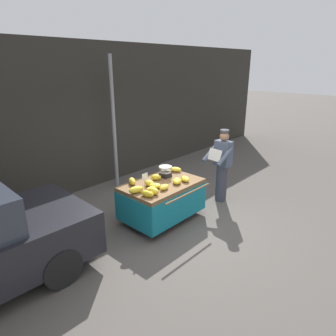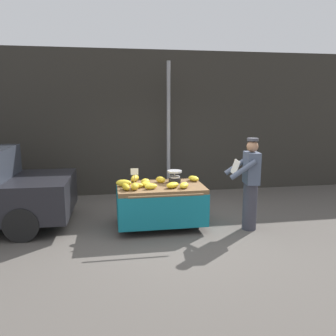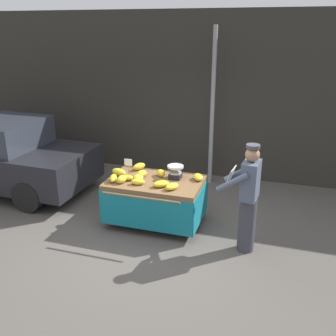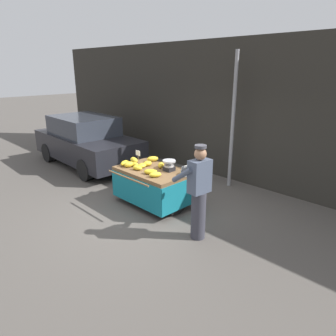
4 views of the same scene
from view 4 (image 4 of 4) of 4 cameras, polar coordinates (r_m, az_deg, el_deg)
The scene contains 20 objects.
ground_plane at distance 6.62m, azimuth -4.46°, elevation -8.15°, with size 60.00×60.00×0.00m, color #514C47.
back_wall at distance 8.38m, azimuth 12.02°, elevation 10.17°, with size 16.00×0.24×3.64m, color #2D2B26.
street_pole at distance 7.76m, azimuth 11.92°, elevation 8.37°, with size 0.09×0.09×3.32m, color gray.
banana_cart at distance 6.76m, azimuth -2.75°, elevation -2.07°, with size 1.63×1.25×0.82m.
weighing_scale at distance 6.56m, azimuth 0.20°, elevation 0.47°, with size 0.28×0.28×0.24m.
price_sign at distance 6.95m, azimuth -5.59°, elevation 2.53°, with size 0.14×0.01×0.34m.
banana_bunch_0 at distance 6.91m, azimuth -3.82°, elevation 0.86°, with size 0.16×0.20×0.12m, color gold.
banana_bunch_1 at distance 6.21m, azimuth -2.37°, elevation -1.22°, with size 0.15×0.25×0.10m, color yellow.
banana_bunch_2 at distance 6.39m, azimuth -3.24°, elevation -0.68°, with size 0.17×0.28×0.10m, color gold.
banana_bunch_3 at distance 6.77m, azimuth -1.31°, elevation 0.53°, with size 0.13×0.22×0.12m, color gold.
banana_bunch_4 at distance 6.87m, azimuth -7.27°, elevation 0.67°, with size 0.14×0.23×0.13m, color gold.
banana_bunch_5 at distance 7.00m, azimuth -7.99°, elevation 0.93°, with size 0.12×0.27×0.12m, color gold.
banana_bunch_6 at distance 6.66m, azimuth -5.69°, elevation 0.04°, with size 0.13×0.23×0.10m, color yellow.
banana_bunch_7 at distance 6.36m, azimuth 3.00°, elevation -0.76°, with size 0.16×0.25×0.10m, color yellow.
banana_bunch_8 at distance 6.82m, azimuth -4.79°, elevation 0.49°, with size 0.16×0.23×0.09m, color yellow.
banana_bunch_9 at distance 6.91m, azimuth -6.14°, elevation 0.68°, with size 0.12×0.21×0.10m, color gold.
banana_bunch_10 at distance 7.18m, azimuth -6.33°, elevation 1.47°, with size 0.14×0.29×0.13m, color yellow.
banana_bunch_11 at distance 7.23m, azimuth -2.87°, elevation 1.70°, with size 0.13×0.27×0.13m, color gold.
vendor_person at distance 5.36m, azimuth 5.66°, elevation -4.48°, with size 0.61×0.56×1.71m.
parked_car at distance 9.88m, azimuth -14.86°, elevation 4.81°, with size 3.95×1.83×1.51m.
Camera 4 is at (4.56, -3.81, 2.93)m, focal length 32.89 mm.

